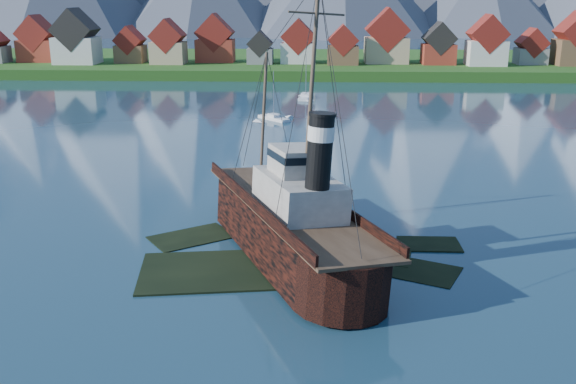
{
  "coord_description": "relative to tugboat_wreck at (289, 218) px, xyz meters",
  "views": [
    {
      "loc": [
        3.45,
        -54.87,
        23.7
      ],
      "look_at": [
        0.89,
        6.0,
        5.0
      ],
      "focal_mm": 40.0,
      "sensor_mm": 36.0,
      "label": 1
    }
  ],
  "objects": [
    {
      "name": "town",
      "position": [
        -34.23,
        149.12,
        5.67
      ],
      "size": [
        250.96,
        16.69,
        17.3
      ],
      "color": "maroon",
      "rests_on": "ground"
    },
    {
      "name": "ground",
      "position": [
        -1.11,
        -3.07,
        -3.32
      ],
      "size": [
        1400.0,
        1400.0,
        0.0
      ],
      "primitive_type": "plane",
      "color": "#193647",
      "rests_on": "ground"
    },
    {
      "name": "sailboat_c",
      "position": [
        -5.8,
        68.02,
        -3.09
      ],
      "size": [
        6.77,
        7.07,
        10.1
      ],
      "rotation": [
        0.0,
        0.0,
        0.75
      ],
      "color": "silver",
      "rests_on": "ground"
    },
    {
      "name": "sailboat_e",
      "position": [
        0.16,
        96.29,
        -3.08
      ],
      "size": [
        3.71,
        9.61,
        10.87
      ],
      "rotation": [
        0.0,
        0.0,
        -0.15
      ],
      "color": "silver",
      "rests_on": "ground"
    },
    {
      "name": "shoal",
      "position": [
        0.66,
        -0.92,
        -3.66
      ],
      "size": [
        31.71,
        21.24,
        1.14
      ],
      "color": "black",
      "rests_on": "ground"
    },
    {
      "name": "tugboat_wreck",
      "position": [
        0.0,
        0.0,
        0.0
      ],
      "size": [
        7.77,
        33.48,
        26.53
      ],
      "rotation": [
        0.0,
        0.06,
        0.41
      ],
      "color": "black",
      "rests_on": "ground"
    },
    {
      "name": "seawall",
      "position": [
        -1.11,
        128.93,
        -3.32
      ],
      "size": [
        600.0,
        2.5,
        2.0
      ],
      "primitive_type": "cube",
      "color": "#3F3D38",
      "rests_on": "ground"
    },
    {
      "name": "shore_bank",
      "position": [
        -1.11,
        166.93,
        -3.32
      ],
      "size": [
        600.0,
        80.0,
        3.2
      ],
      "primitive_type": "cube",
      "color": "#1E4413",
      "rests_on": "ground"
    }
  ]
}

